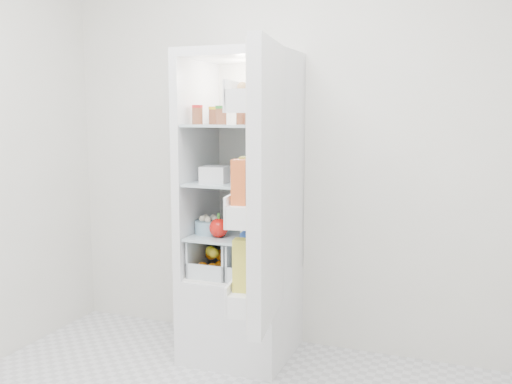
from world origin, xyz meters
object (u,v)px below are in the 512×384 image
at_px(refrigerator, 244,245).
at_px(mushroom_bowl, 209,227).
at_px(fridge_door, 261,190).
at_px(red_cabbage, 259,222).

distance_m(refrigerator, mushroom_bowl, 0.25).
distance_m(mushroom_bowl, fridge_door, 0.78).
xyz_separation_m(red_cabbage, fridge_door, (0.21, -0.52, 0.26)).
distance_m(red_cabbage, mushroom_bowl, 0.31).
bearing_deg(mushroom_bowl, red_cabbage, 3.12).
height_order(refrigerator, red_cabbage, refrigerator).
height_order(refrigerator, mushroom_bowl, refrigerator).
relative_size(refrigerator, red_cabbage, 10.38).
bearing_deg(red_cabbage, mushroom_bowl, -176.88).
bearing_deg(refrigerator, fridge_door, -61.19).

